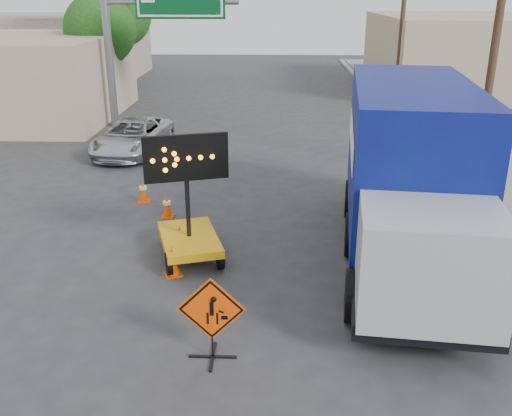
{
  "coord_description": "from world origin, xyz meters",
  "views": [
    {
      "loc": [
        1.12,
        -8.68,
        6.16
      ],
      "look_at": [
        0.73,
        3.4,
        1.51
      ],
      "focal_mm": 40.0,
      "sensor_mm": 36.0,
      "label": 1
    }
  ],
  "objects_px": {
    "arrow_board": "(189,232)",
    "construction_sign": "(212,317)",
    "box_truck": "(408,185)",
    "pickup_truck": "(133,137)"
  },
  "relations": [
    {
      "from": "construction_sign",
      "to": "box_truck",
      "type": "xyz_separation_m",
      "value": [
        4.19,
        4.18,
        1.03
      ]
    },
    {
      "from": "arrow_board",
      "to": "box_truck",
      "type": "height_order",
      "value": "box_truck"
    },
    {
      "from": "construction_sign",
      "to": "box_truck",
      "type": "bearing_deg",
      "value": 45.12
    },
    {
      "from": "construction_sign",
      "to": "box_truck",
      "type": "distance_m",
      "value": 6.0
    },
    {
      "from": "construction_sign",
      "to": "pickup_truck",
      "type": "bearing_deg",
      "value": 108.97
    },
    {
      "from": "construction_sign",
      "to": "box_truck",
      "type": "height_order",
      "value": "box_truck"
    },
    {
      "from": "arrow_board",
      "to": "construction_sign",
      "type": "bearing_deg",
      "value": -93.28
    },
    {
      "from": "construction_sign",
      "to": "arrow_board",
      "type": "bearing_deg",
      "value": 103.82
    },
    {
      "from": "construction_sign",
      "to": "pickup_truck",
      "type": "relative_size",
      "value": 0.33
    },
    {
      "from": "box_truck",
      "to": "arrow_board",
      "type": "bearing_deg",
      "value": -172.05
    }
  ]
}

